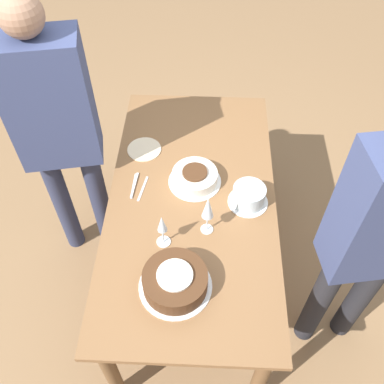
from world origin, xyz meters
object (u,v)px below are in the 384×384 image
person_watching (379,233)px  wine_glass_far (208,208)px  cake_center_white (195,177)px  person_cutting (56,125)px  cake_back_decorated (249,196)px  wine_glass_near (162,226)px  cake_front_chocolate (175,281)px

person_watching → wine_glass_far: bearing=-23.1°
cake_center_white → person_cutting: bearing=-98.1°
cake_center_white → cake_back_decorated: cake_back_decorated is taller
wine_glass_near → cake_front_chocolate: bearing=17.6°
wine_glass_near → person_cutting: 0.76m
cake_back_decorated → wine_glass_near: wine_glass_near is taller
cake_front_chocolate → wine_glass_near: wine_glass_near is taller
cake_front_chocolate → wine_glass_far: size_ratio=1.33×
cake_center_white → wine_glass_near: size_ratio=1.39×
wine_glass_far → person_cutting: 0.88m
wine_glass_far → person_watching: 0.73m
wine_glass_far → person_cutting: bearing=-117.7°
cake_back_decorated → wine_glass_near: 0.49m
wine_glass_far → person_watching: size_ratio=0.15×
person_cutting → cake_back_decorated: bearing=-24.2°
wine_glass_far → cake_center_white: bearing=-167.0°
wine_glass_near → wine_glass_far: bearing=111.7°
cake_front_chocolate → person_cutting: 0.98m
cake_center_white → person_watching: person_watching is taller
cake_back_decorated → wine_glass_far: 0.30m
cake_center_white → person_cutting: (-0.10, -0.70, 0.25)m
cake_center_white → wine_glass_near: wine_glass_near is taller
cake_center_white → cake_back_decorated: 0.30m
cake_front_chocolate → person_watching: 0.87m
cake_center_white → person_watching: 0.93m
cake_back_decorated → person_watching: size_ratio=0.12×
cake_back_decorated → cake_center_white: bearing=-114.7°
cake_back_decorated → wine_glass_far: (0.18, -0.21, 0.12)m
cake_center_white → cake_front_chocolate: 0.62m
cake_center_white → cake_back_decorated: bearing=65.3°
wine_glass_near → person_watching: (0.09, 0.90, 0.13)m
cake_center_white → person_watching: (0.47, 0.77, 0.23)m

